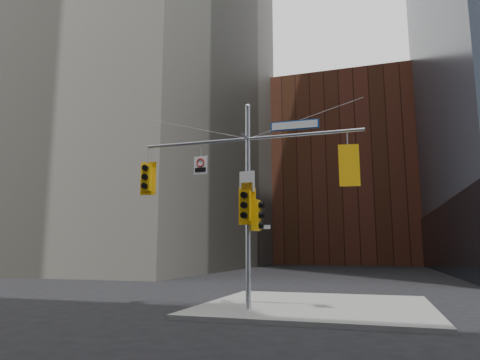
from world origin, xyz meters
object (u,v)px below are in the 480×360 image
Objects in this scene: traffic_light_pole_front at (246,206)px; regulatory_sign_arm at (201,165)px; signal_assembly at (248,183)px; street_sign_blade at (294,125)px; traffic_light_east_arm at (348,166)px; traffic_light_west_arm at (147,178)px; traffic_light_pole_side at (257,215)px.

regulatory_sign_arm is (-1.80, 0.25, 1.59)m from traffic_light_pole_front.
street_sign_blade is (1.68, 0.00, 1.93)m from signal_assembly.
regulatory_sign_arm is (-5.23, -0.02, 0.37)m from traffic_light_east_arm.
signal_assembly reaches higher than street_sign_blade.
traffic_light_west_arm reaches higher than traffic_light_pole_side.
traffic_light_east_arm is at bearing 4.89° from traffic_light_pole_front.
traffic_light_east_arm is at bearing -9.21° from traffic_light_west_arm.
street_sign_blade is 2.53× the size of regulatory_sign_arm.
traffic_light_east_arm reaches higher than traffic_light_pole_side.
traffic_light_west_arm is at bearing -10.16° from traffic_light_east_arm.
traffic_light_pole_side is at bearing -9.21° from traffic_light_west_arm.
regulatory_sign_arm is (2.22, -0.03, 0.37)m from traffic_light_west_arm.
signal_assembly reaches higher than traffic_light_east_arm.
traffic_light_west_arm is 5.90m from street_sign_blade.
traffic_light_east_arm is 1.08× the size of traffic_light_pole_front.
traffic_light_pole_front is 3.25m from street_sign_blade.
signal_assembly is 5.82× the size of traffic_light_east_arm.
traffic_light_east_arm is 2.07× the size of regulatory_sign_arm.
traffic_light_pole_front is 2.41m from regulatory_sign_arm.
traffic_light_east_arm is 3.66m from traffic_light_pole_front.
traffic_light_pole_side is at bearing 6.04° from regulatory_sign_arm.
street_sign_blade is at bearing -10.15° from traffic_light_east_arm.
traffic_light_west_arm is 4.60m from traffic_light_pole_side.
street_sign_blade reaches higher than traffic_light_east_arm.
traffic_light_west_arm is 0.76× the size of street_sign_blade.
street_sign_blade is at bearing 5.73° from regulatory_sign_arm.
signal_assembly is 12.06× the size of regulatory_sign_arm.
traffic_light_east_arm is (7.45, -0.01, -0.00)m from traffic_light_west_arm.
traffic_light_east_arm is at bearing 5.57° from regulatory_sign_arm.
signal_assembly reaches higher than traffic_light_pole_front.
signal_assembly reaches higher than regulatory_sign_arm.
traffic_light_east_arm is (3.44, 0.00, 0.38)m from signal_assembly.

